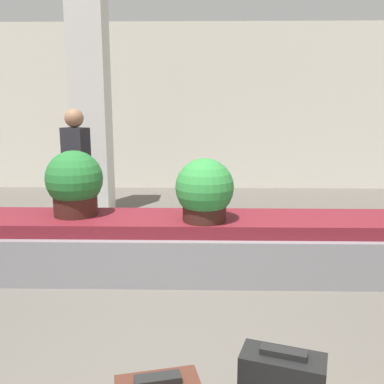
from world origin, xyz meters
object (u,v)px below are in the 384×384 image
at_px(potted_plant_1, 74,184).
at_px(traveler_0, 77,163).
at_px(potted_plant_0, 205,191).
at_px(pillar, 91,109).

xyz_separation_m(potted_plant_1, traveler_0, (-0.27, 1.03, 0.06)).
bearing_deg(potted_plant_0, traveler_0, 142.13).
distance_m(pillar, potted_plant_1, 2.48).
bearing_deg(pillar, potted_plant_0, -56.39).
distance_m(pillar, potted_plant_0, 3.13).
bearing_deg(traveler_0, potted_plant_1, -49.19).
xyz_separation_m(pillar, traveler_0, (0.12, -1.32, -0.64)).
bearing_deg(potted_plant_1, pillar, 99.53).
xyz_separation_m(potted_plant_0, traveler_0, (-1.56, 1.21, 0.10)).
distance_m(potted_plant_1, traveler_0, 1.07).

